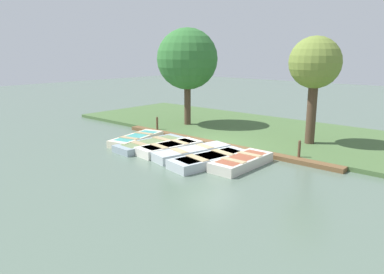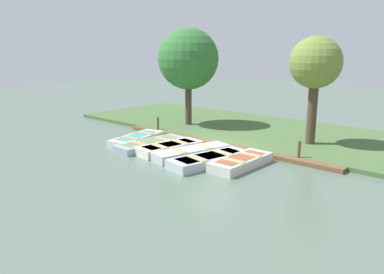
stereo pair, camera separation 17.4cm
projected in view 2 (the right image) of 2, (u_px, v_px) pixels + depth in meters
name	position (u px, v px, depth m)	size (l,w,h in m)	color
ground_plane	(207.00, 149.00, 17.48)	(80.00, 80.00, 0.00)	#566B5B
shore_bank	(264.00, 131.00, 21.09)	(8.00, 24.00, 0.19)	#476638
dock_walkway	(222.00, 143.00, 18.27)	(1.16, 12.19, 0.18)	brown
rowboat_0	(137.00, 139.00, 18.82)	(3.37, 1.79, 0.36)	beige
rowboat_1	(151.00, 144.00, 17.79)	(3.65, 1.52, 0.34)	#8C9EA8
rowboat_2	(169.00, 148.00, 16.99)	(3.21, 1.58, 0.40)	silver
rowboat_3	(192.00, 152.00, 16.25)	(3.71, 1.80, 0.39)	#B2BCC1
rowboat_4	(210.00, 159.00, 15.16)	(3.71, 1.86, 0.40)	#B2BCC1
rowboat_5	(241.00, 162.00, 14.82)	(3.00, 1.14, 0.41)	beige
mooring_post_near	(158.00, 125.00, 20.97)	(0.11, 0.11, 0.91)	brown
mooring_post_far	(299.00, 151.00, 15.44)	(0.11, 0.11, 0.91)	brown
park_tree_far_left	(188.00, 59.00, 21.61)	(3.53, 3.53, 5.80)	#4C3828
park_tree_left	(315.00, 65.00, 16.99)	(2.38, 2.38, 5.17)	#4C3828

